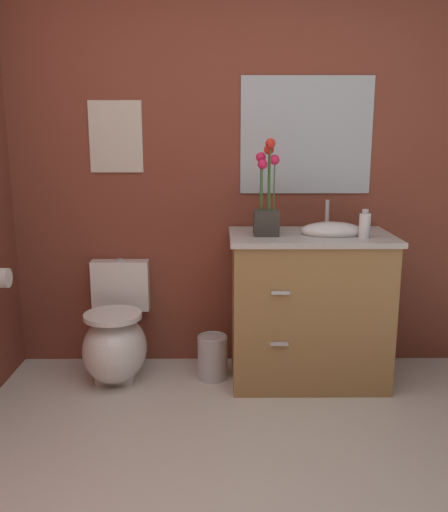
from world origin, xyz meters
name	(u,v)px	position (x,y,z in m)	size (l,w,h in m)	color
wall_back	(275,168)	(0.20, 1.82, 1.25)	(4.46, 0.05, 2.50)	brown
toilet	(116,339)	(-0.77, 1.52, 0.24)	(0.38, 0.59, 0.69)	white
vanity_cabinet	(309,306)	(0.39, 1.50, 0.46)	(0.94, 0.56, 1.07)	#9E7242
flower_vase	(266,206)	(0.12, 1.47, 1.06)	(0.14, 0.14, 0.54)	#38332D
soap_bottle	(365,225)	(0.66, 1.38, 0.97)	(0.06, 0.06, 0.16)	white
trash_bin	(213,357)	(-0.19, 1.50, 0.14)	(0.18, 0.18, 0.27)	#B7B7BC
wall_poster	(116,137)	(-0.77, 1.79, 1.44)	(0.32, 0.01, 0.43)	beige
wall_mirror	(306,136)	(0.39, 1.79, 1.45)	(0.80, 0.01, 0.70)	#B2BCC6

